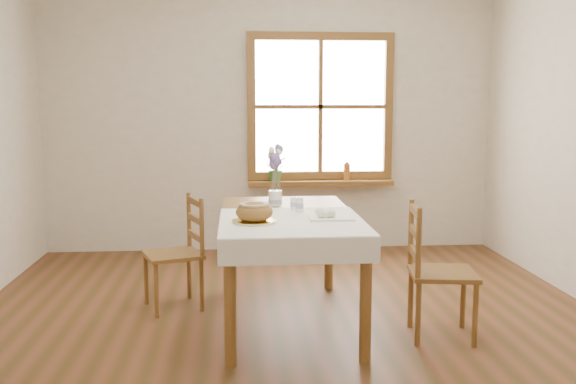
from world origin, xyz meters
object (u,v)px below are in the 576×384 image
object	(u,v)px
dining_table	(288,226)
flower_vase	(275,199)
chair_left	(173,253)
chair_right	(443,271)
bread_plate	(254,221)

from	to	relation	value
dining_table	flower_vase	world-z (taller)	flower_vase
chair_left	chair_right	xyz separation A→B (m)	(1.78, -0.73, 0.02)
chair_left	dining_table	bearing A→B (deg)	46.91
dining_table	chair_left	distance (m)	0.92
chair_right	bread_plate	distance (m)	1.24
bread_plate	dining_table	bearing A→B (deg)	55.38
chair_left	flower_vase	size ratio (longest dim) A/B	7.68
dining_table	chair_left	world-z (taller)	chair_left
dining_table	chair_left	bearing A→B (deg)	156.83
bread_plate	chair_right	bearing A→B (deg)	-1.91
dining_table	bread_plate	distance (m)	0.43
bread_plate	flower_vase	distance (m)	0.68
chair_right	dining_table	bearing A→B (deg)	76.01
flower_vase	dining_table	bearing A→B (deg)	-77.75
dining_table	chair_right	world-z (taller)	chair_right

